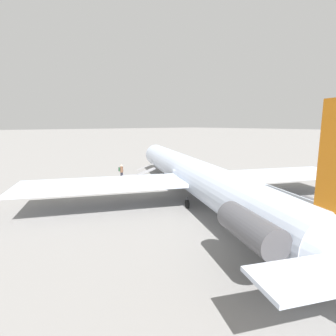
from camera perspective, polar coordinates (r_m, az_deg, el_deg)
name	(u,v)px	position (r m, az deg, el deg)	size (l,w,h in m)	color
ground_plane	(190,197)	(23.62, 4.79, -6.31)	(600.00, 600.00, 0.00)	gray
airplane_main	(194,175)	(22.14, 5.77, -1.59)	(33.85, 26.77, 7.33)	silver
boarding_stairs	(133,176)	(31.03, -7.55, -1.77)	(2.60, 4.07, 1.78)	#99999E
passenger	(121,171)	(31.11, -10.13, -0.64)	(0.46, 0.57, 1.74)	#23232D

